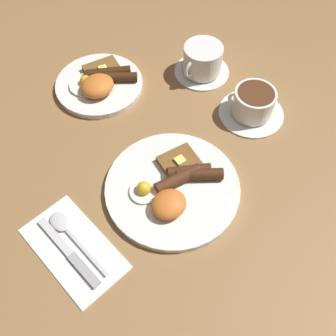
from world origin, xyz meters
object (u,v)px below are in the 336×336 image
at_px(breakfast_plate_far, 100,83).
at_px(teacup_near, 253,104).
at_px(spoon, 65,228).
at_px(knife, 71,255).
at_px(teacup_far, 202,61).
at_px(breakfast_plate_near, 174,187).

height_order(breakfast_plate_far, teacup_near, teacup_near).
bearing_deg(spoon, knife, 155.56).
bearing_deg(teacup_far, knife, -158.88).
relative_size(teacup_near, spoon, 0.90).
relative_size(breakfast_plate_near, teacup_far, 1.97).
distance_m(breakfast_plate_near, spoon, 0.23).
distance_m(breakfast_plate_far, teacup_near, 0.37).
relative_size(breakfast_plate_near, spoon, 1.62).
distance_m(teacup_near, knife, 0.52).
bearing_deg(breakfast_plate_far, knife, -132.22).
bearing_deg(teacup_far, teacup_near, -92.29).
xyz_separation_m(breakfast_plate_far, teacup_far, (0.23, -0.12, 0.02)).
distance_m(teacup_near, teacup_far, 0.18).
height_order(teacup_far, knife, teacup_far).
bearing_deg(knife, spoon, -24.73).
relative_size(breakfast_plate_far, spoon, 1.26).
distance_m(breakfast_plate_near, teacup_far, 0.36).
height_order(teacup_near, spoon, teacup_near).
height_order(breakfast_plate_far, knife, breakfast_plate_far).
xyz_separation_m(breakfast_plate_near, spoon, (-0.22, 0.07, -0.00)).
xyz_separation_m(teacup_near, knife, (-0.52, -0.02, -0.02)).
height_order(teacup_near, teacup_far, teacup_far).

